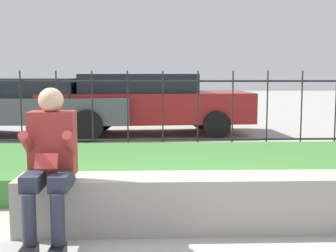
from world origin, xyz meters
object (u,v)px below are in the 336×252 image
at_px(person_seated_reader, 50,158).
at_px(car_parked_left, 29,104).
at_px(car_parked_center, 144,102).
at_px(stone_bench, 194,205).

distance_m(person_seated_reader, car_parked_left, 6.84).
bearing_deg(car_parked_center, person_seated_reader, -99.77).
distance_m(stone_bench, person_seated_reader, 1.34).
bearing_deg(stone_bench, car_parked_center, 94.69).
height_order(stone_bench, car_parked_left, car_parked_left).
xyz_separation_m(person_seated_reader, car_parked_center, (0.68, 6.79, 0.02)).
bearing_deg(person_seated_reader, car_parked_center, 84.26).
bearing_deg(car_parked_left, car_parked_center, 7.61).
relative_size(stone_bench, car_parked_center, 0.66).
xyz_separation_m(stone_bench, person_seated_reader, (-1.22, -0.27, 0.49)).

